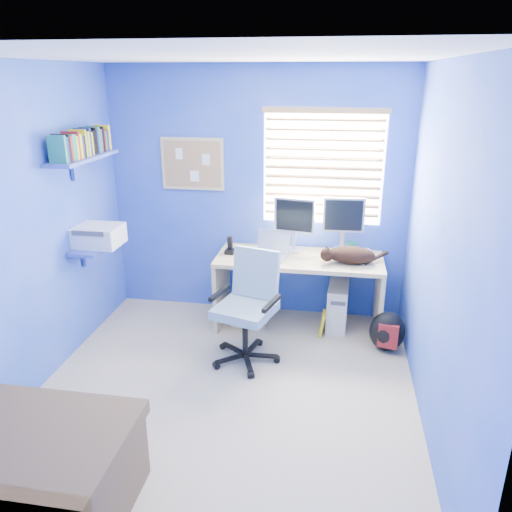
% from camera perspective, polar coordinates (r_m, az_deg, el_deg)
% --- Properties ---
extents(floor, '(3.00, 3.20, 0.00)m').
position_cam_1_polar(floor, '(4.12, -3.68, -15.56)').
color(floor, '#C0B29C').
rests_on(floor, ground).
extents(ceiling, '(3.00, 3.20, 0.00)m').
position_cam_1_polar(ceiling, '(3.35, -4.69, 21.81)').
color(ceiling, white).
rests_on(ceiling, wall_back).
extents(wall_back, '(3.00, 0.01, 2.50)m').
position_cam_1_polar(wall_back, '(5.05, 0.08, 6.95)').
color(wall_back, blue).
rests_on(wall_back, ground).
extents(wall_front, '(3.00, 0.01, 2.50)m').
position_cam_1_polar(wall_front, '(2.16, -14.15, -12.55)').
color(wall_front, blue).
rests_on(wall_front, ground).
extents(wall_left, '(0.01, 3.20, 2.50)m').
position_cam_1_polar(wall_left, '(4.14, -24.76, 2.14)').
color(wall_left, blue).
rests_on(wall_left, ground).
extents(wall_right, '(0.01, 3.20, 2.50)m').
position_cam_1_polar(wall_right, '(3.52, 20.38, -0.22)').
color(wall_right, blue).
rests_on(wall_right, ground).
extents(desk, '(1.59, 0.65, 0.74)m').
position_cam_1_polar(desk, '(4.95, 4.86, -4.15)').
color(desk, tan).
rests_on(desk, floor).
extents(laptop, '(0.38, 0.32, 0.22)m').
position_cam_1_polar(laptop, '(4.75, 1.51, 1.07)').
color(laptop, silver).
rests_on(laptop, desk).
extents(monitor_left, '(0.41, 0.19, 0.54)m').
position_cam_1_polar(monitor_left, '(4.89, 4.39, 3.56)').
color(monitor_left, silver).
rests_on(monitor_left, desk).
extents(monitor_right, '(0.41, 0.14, 0.54)m').
position_cam_1_polar(monitor_right, '(4.97, 9.93, 3.57)').
color(monitor_right, silver).
rests_on(monitor_right, desk).
extents(phone, '(0.10, 0.12, 0.17)m').
position_cam_1_polar(phone, '(4.88, -2.98, 1.27)').
color(phone, black).
rests_on(phone, desk).
extents(mug, '(0.10, 0.09, 0.10)m').
position_cam_1_polar(mug, '(5.00, 10.80, 0.99)').
color(mug, '#1D7355').
rests_on(mug, desk).
extents(cd_spindle, '(0.13, 0.13, 0.07)m').
position_cam_1_polar(cd_spindle, '(4.90, 12.27, 0.29)').
color(cd_spindle, silver).
rests_on(cd_spindle, desk).
extents(cat, '(0.49, 0.34, 0.16)m').
position_cam_1_polar(cat, '(4.71, 10.83, 0.12)').
color(cat, black).
rests_on(cat, desk).
extents(tower_pc, '(0.21, 0.45, 0.45)m').
position_cam_1_polar(tower_pc, '(5.05, 9.30, -5.65)').
color(tower_pc, beige).
rests_on(tower_pc, floor).
extents(drawer_boxes, '(0.35, 0.28, 0.27)m').
position_cam_1_polar(drawer_boxes, '(5.08, -0.61, -6.33)').
color(drawer_boxes, tan).
rests_on(drawer_boxes, floor).
extents(yellow_book, '(0.03, 0.17, 0.24)m').
position_cam_1_polar(yellow_book, '(4.92, 7.57, -7.66)').
color(yellow_book, yellow).
rests_on(yellow_book, floor).
extents(backpack, '(0.37, 0.31, 0.38)m').
position_cam_1_polar(backpack, '(4.75, 14.76, -8.31)').
color(backpack, black).
rests_on(backpack, floor).
extents(bed_corner, '(1.11, 0.79, 0.54)m').
position_cam_1_polar(bed_corner, '(3.34, -24.59, -21.66)').
color(bed_corner, brown).
rests_on(bed_corner, floor).
extents(office_chair, '(0.70, 0.70, 0.98)m').
position_cam_1_polar(office_chair, '(4.40, -0.96, -7.42)').
color(office_chair, black).
rests_on(office_chair, floor).
extents(window_blinds, '(1.15, 0.05, 1.10)m').
position_cam_1_polar(window_blinds, '(4.90, 7.67, 9.95)').
color(window_blinds, white).
rests_on(window_blinds, ground).
extents(corkboard, '(0.64, 0.02, 0.52)m').
position_cam_1_polar(corkboard, '(5.11, -7.28, 10.39)').
color(corkboard, tan).
rests_on(corkboard, ground).
extents(wall_shelves, '(0.42, 0.90, 1.05)m').
position_cam_1_polar(wall_shelves, '(4.64, -18.56, 7.08)').
color(wall_shelves, '#3D4DAC').
rests_on(wall_shelves, ground).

